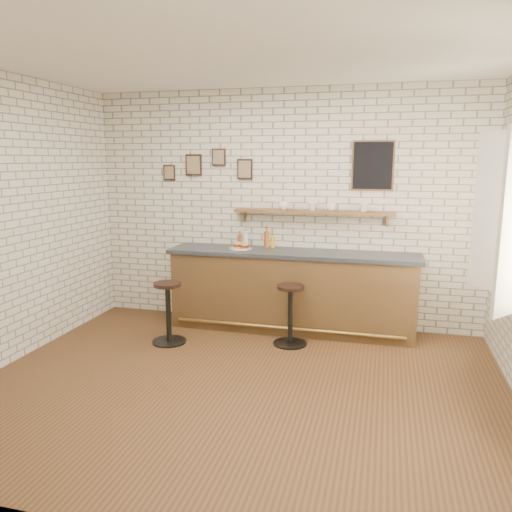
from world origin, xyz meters
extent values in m
plane|color=brown|center=(0.00, 0.00, 0.00)|extent=(5.00, 5.00, 0.00)
cube|color=brown|center=(0.18, 1.70, 0.48)|extent=(3.00, 0.58, 0.96)
cube|color=#2D333A|center=(0.18, 1.70, 0.98)|extent=(3.10, 0.62, 0.05)
cylinder|color=olive|center=(0.18, 1.38, 0.12)|extent=(2.79, 0.04, 0.04)
cylinder|color=white|center=(-0.48, 1.69, 1.02)|extent=(0.28, 0.28, 0.01)
cylinder|color=#E6A851|center=(-0.43, 1.71, 1.02)|extent=(0.05, 0.05, 0.00)
cylinder|color=#E6A851|center=(-0.45, 1.68, 1.02)|extent=(0.05, 0.05, 0.00)
cylinder|color=#E6A851|center=(-0.60, 1.76, 1.02)|extent=(0.06, 0.06, 0.00)
cylinder|color=#E6A851|center=(-0.44, 1.74, 1.02)|extent=(0.06, 0.06, 0.00)
cylinder|color=#E6A851|center=(-0.58, 1.66, 1.02)|extent=(0.06, 0.06, 0.00)
cylinder|color=#E6A851|center=(-0.42, 1.70, 1.02)|extent=(0.04, 0.04, 0.00)
cylinder|color=#E6A851|center=(-0.48, 1.65, 1.02)|extent=(0.05, 0.05, 0.00)
cylinder|color=#E6A851|center=(-0.59, 1.63, 1.02)|extent=(0.04, 0.04, 0.00)
cylinder|color=#E6A851|center=(-0.63, 1.70, 1.02)|extent=(0.05, 0.05, 0.00)
cylinder|color=#E6A851|center=(-0.44, 1.64, 1.02)|extent=(0.06, 0.06, 0.00)
cylinder|color=brown|center=(-0.54, 1.88, 1.09)|extent=(0.06, 0.06, 0.15)
cylinder|color=brown|center=(-0.54, 1.88, 1.18)|extent=(0.02, 0.02, 0.03)
cylinder|color=black|center=(-0.54, 1.88, 1.20)|extent=(0.02, 0.02, 0.01)
cylinder|color=white|center=(-0.46, 1.88, 1.10)|extent=(0.06, 0.06, 0.17)
cylinder|color=white|center=(-0.46, 1.88, 1.20)|extent=(0.02, 0.02, 0.04)
cylinder|color=black|center=(-0.46, 1.88, 1.23)|extent=(0.02, 0.02, 0.01)
cylinder|color=#9B4D19|center=(-0.19, 1.88, 1.11)|extent=(0.06, 0.06, 0.21)
cylinder|color=#9B4D19|center=(-0.19, 1.88, 1.24)|extent=(0.02, 0.02, 0.05)
cylinder|color=black|center=(-0.19, 1.88, 1.27)|extent=(0.03, 0.03, 0.01)
cylinder|color=gold|center=(-0.11, 1.88, 1.08)|extent=(0.06, 0.06, 0.14)
cylinder|color=gold|center=(-0.11, 1.88, 1.17)|extent=(0.03, 0.03, 0.03)
cylinder|color=maroon|center=(-0.11, 1.88, 1.19)|extent=(0.03, 0.03, 0.01)
cylinder|color=black|center=(-1.13, 0.89, 0.01)|extent=(0.40, 0.40, 0.02)
cylinder|color=black|center=(-1.13, 0.89, 0.35)|extent=(0.06, 0.06, 0.66)
cylinder|color=black|center=(-1.13, 0.89, 0.70)|extent=(0.41, 0.41, 0.04)
cylinder|color=black|center=(0.26, 1.19, 0.01)|extent=(0.39, 0.39, 0.02)
cylinder|color=black|center=(0.26, 1.19, 0.34)|extent=(0.06, 0.06, 0.65)
cylinder|color=black|center=(0.26, 1.19, 0.69)|extent=(0.36, 0.36, 0.04)
cube|color=brown|center=(0.40, 1.90, 1.48)|extent=(2.00, 0.18, 0.04)
cube|color=brown|center=(-0.50, 1.97, 1.40)|extent=(0.03, 0.04, 0.16)
cube|color=brown|center=(1.30, 1.97, 1.40)|extent=(0.03, 0.04, 0.16)
imported|color=white|center=(0.03, 1.90, 1.55)|extent=(0.17, 0.17, 0.10)
imported|color=white|center=(0.39, 1.90, 1.55)|extent=(0.16, 0.16, 0.10)
imported|color=white|center=(0.63, 1.90, 1.55)|extent=(0.13, 0.13, 0.09)
imported|color=white|center=(1.02, 1.90, 1.55)|extent=(0.14, 0.14, 0.10)
cube|color=black|center=(-1.20, 1.98, 2.05)|extent=(0.22, 0.02, 0.28)
cube|color=black|center=(-0.85, 1.98, 2.15)|extent=(0.18, 0.02, 0.22)
cube|color=black|center=(-0.50, 1.98, 2.00)|extent=(0.20, 0.02, 0.26)
cube|color=black|center=(-1.55, 1.98, 1.95)|extent=(0.16, 0.02, 0.20)
cube|color=black|center=(1.10, 1.98, 2.05)|extent=(0.46, 0.02, 0.56)
cube|color=white|center=(2.32, 0.60, 1.65)|extent=(0.40, 0.46, 1.46)
camera|label=1|loc=(1.27, -4.26, 2.13)|focal=35.00mm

